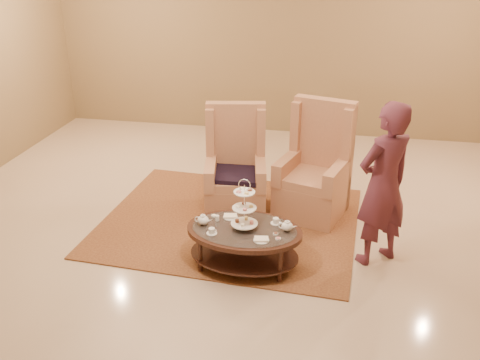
% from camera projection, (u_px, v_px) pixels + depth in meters
% --- Properties ---
extents(ground, '(8.00, 8.00, 0.00)m').
position_uv_depth(ground, '(242.00, 246.00, 6.00)').
color(ground, beige).
rests_on(ground, ground).
extents(ceiling, '(8.00, 8.00, 0.02)m').
position_uv_depth(ceiling, '(242.00, 246.00, 6.00)').
color(ceiling, beige).
rests_on(ceiling, ground).
extents(wall_back, '(8.00, 0.04, 3.50)m').
position_uv_depth(wall_back, '(287.00, 31.00, 8.85)').
color(wall_back, olive).
rests_on(wall_back, ground).
extents(rug, '(3.15, 2.68, 0.02)m').
position_uv_depth(rug, '(230.00, 221.00, 6.51)').
color(rug, '#916033').
rests_on(rug, ground).
extents(tea_table, '(1.23, 0.87, 1.00)m').
position_uv_depth(tea_table, '(244.00, 235.00, 5.49)').
color(tea_table, black).
rests_on(tea_table, ground).
extents(armchair_left, '(0.85, 0.87, 1.34)m').
position_uv_depth(armchair_left, '(236.00, 177.00, 6.61)').
color(armchair_left, tan).
rests_on(armchair_left, ground).
extents(armchair_right, '(0.95, 0.97, 1.41)m').
position_uv_depth(armchair_right, '(315.00, 177.00, 6.56)').
color(armchair_right, tan).
rests_on(armchair_right, ground).
extents(person, '(0.76, 0.73, 1.75)m').
position_uv_depth(person, '(383.00, 185.00, 5.39)').
color(person, '#582534').
rests_on(person, ground).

